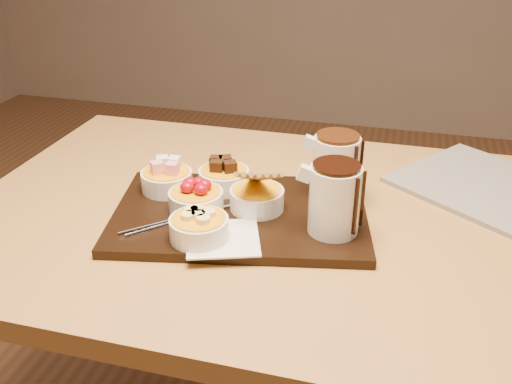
% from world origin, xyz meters
% --- Properties ---
extents(dining_table, '(1.20, 0.80, 0.75)m').
position_xyz_m(dining_table, '(0.00, 0.00, 0.65)').
color(dining_table, '#AE7F40').
rests_on(dining_table, ground).
extents(serving_board, '(0.51, 0.39, 0.02)m').
position_xyz_m(serving_board, '(-0.06, -0.04, 0.76)').
color(serving_board, black).
rests_on(serving_board, dining_table).
extents(napkin, '(0.15, 0.15, 0.00)m').
position_xyz_m(napkin, '(-0.06, -0.14, 0.77)').
color(napkin, white).
rests_on(napkin, serving_board).
extents(bowl_marshmallows, '(0.10, 0.10, 0.04)m').
position_xyz_m(bowl_marshmallows, '(-0.23, 0.00, 0.79)').
color(bowl_marshmallows, white).
rests_on(bowl_marshmallows, serving_board).
extents(bowl_cake, '(0.10, 0.10, 0.04)m').
position_xyz_m(bowl_cake, '(-0.12, 0.04, 0.79)').
color(bowl_cake, white).
rests_on(bowl_cake, serving_board).
extents(bowl_strawberries, '(0.10, 0.10, 0.04)m').
position_xyz_m(bowl_strawberries, '(-0.14, -0.06, 0.79)').
color(bowl_strawberries, white).
rests_on(bowl_strawberries, serving_board).
extents(bowl_biscotti, '(0.10, 0.10, 0.04)m').
position_xyz_m(bowl_biscotti, '(-0.04, -0.02, 0.79)').
color(bowl_biscotti, white).
rests_on(bowl_biscotti, serving_board).
extents(bowl_bananas, '(0.10, 0.10, 0.04)m').
position_xyz_m(bowl_bananas, '(-0.10, -0.15, 0.79)').
color(bowl_bananas, white).
rests_on(bowl_bananas, serving_board).
extents(pitcher_dark_chocolate, '(0.10, 0.10, 0.12)m').
position_xyz_m(pitcher_dark_chocolate, '(0.11, -0.07, 0.83)').
color(pitcher_dark_chocolate, silver).
rests_on(pitcher_dark_chocolate, serving_board).
extents(pitcher_milk_chocolate, '(0.10, 0.10, 0.12)m').
position_xyz_m(pitcher_milk_chocolate, '(0.09, 0.06, 0.83)').
color(pitcher_milk_chocolate, silver).
rests_on(pitcher_milk_chocolate, serving_board).
extents(fondue_skewers, '(0.20, 0.21, 0.01)m').
position_xyz_m(fondue_skewers, '(-0.15, -0.09, 0.77)').
color(fondue_skewers, silver).
rests_on(fondue_skewers, serving_board).
extents(newspaper, '(0.46, 0.45, 0.01)m').
position_xyz_m(newspaper, '(0.40, 0.20, 0.76)').
color(newspaper, beige).
rests_on(newspaper, dining_table).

